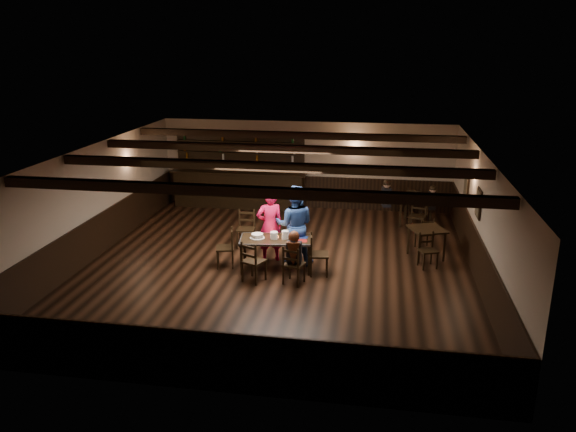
% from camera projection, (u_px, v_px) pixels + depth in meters
% --- Properties ---
extents(ground, '(10.00, 10.00, 0.00)m').
position_uv_depth(ground, '(277.00, 266.00, 13.15)').
color(ground, black).
rests_on(ground, ground).
extents(room_shell, '(9.02, 10.02, 2.71)m').
position_uv_depth(room_shell, '(278.00, 194.00, 12.67)').
color(room_shell, '#C1B5A0').
rests_on(room_shell, ground).
extents(dining_table, '(1.73, 1.03, 0.75)m').
position_uv_depth(dining_table, '(276.00, 242.00, 12.78)').
color(dining_table, black).
rests_on(dining_table, ground).
extents(chair_near_left, '(0.57, 0.56, 0.93)m').
position_uv_depth(chair_near_left, '(252.00, 259.00, 12.12)').
color(chair_near_left, black).
rests_on(chair_near_left, ground).
extents(chair_near_right, '(0.50, 0.49, 0.88)m').
position_uv_depth(chair_near_right, '(292.00, 262.00, 12.02)').
color(chair_near_right, black).
rests_on(chair_near_right, ground).
extents(chair_end_left, '(0.50, 0.51, 0.91)m').
position_uv_depth(chair_end_left, '(228.00, 245.00, 13.00)').
color(chair_end_left, black).
rests_on(chair_end_left, ground).
extents(chair_end_right, '(0.47, 0.49, 0.94)m').
position_uv_depth(chair_end_right, '(315.00, 251.00, 12.55)').
color(chair_end_right, black).
rests_on(chair_end_right, ground).
extents(chair_far_pushed, '(0.47, 0.45, 0.95)m').
position_uv_depth(chair_far_pushed, '(246.00, 225.00, 14.28)').
color(chair_far_pushed, black).
rests_on(chair_far_pushed, ground).
extents(woman_pink, '(0.75, 0.63, 1.74)m').
position_uv_depth(woman_pink, '(270.00, 226.00, 13.25)').
color(woman_pink, '#D91959').
rests_on(woman_pink, ground).
extents(man_blue, '(0.95, 0.75, 1.89)m').
position_uv_depth(man_blue, '(295.00, 225.00, 13.08)').
color(man_blue, navy).
rests_on(man_blue, ground).
extents(seated_person, '(0.32, 0.48, 0.77)m').
position_uv_depth(seated_person, '(294.00, 249.00, 11.98)').
color(seated_person, black).
rests_on(seated_person, ground).
extents(cake, '(0.34, 0.34, 0.10)m').
position_uv_depth(cake, '(257.00, 236.00, 12.77)').
color(cake, white).
rests_on(cake, dining_table).
extents(plate_stack_a, '(0.17, 0.17, 0.16)m').
position_uv_depth(plate_stack_a, '(274.00, 235.00, 12.72)').
color(plate_stack_a, white).
rests_on(plate_stack_a, dining_table).
extents(plate_stack_b, '(0.16, 0.16, 0.18)m').
position_uv_depth(plate_stack_b, '(285.00, 235.00, 12.73)').
color(plate_stack_b, white).
rests_on(plate_stack_b, dining_table).
extents(tea_light, '(0.05, 0.05, 0.06)m').
position_uv_depth(tea_light, '(276.00, 236.00, 12.84)').
color(tea_light, '#A5A8AD').
rests_on(tea_light, dining_table).
extents(salt_shaker, '(0.04, 0.04, 0.10)m').
position_uv_depth(salt_shaker, '(291.00, 238.00, 12.66)').
color(salt_shaker, silver).
rests_on(salt_shaker, dining_table).
extents(pepper_shaker, '(0.04, 0.04, 0.09)m').
position_uv_depth(pepper_shaker, '(297.00, 238.00, 12.65)').
color(pepper_shaker, '#A5A8AD').
rests_on(pepper_shaker, dining_table).
extents(drink_glass, '(0.07, 0.07, 0.12)m').
position_uv_depth(drink_glass, '(289.00, 234.00, 12.89)').
color(drink_glass, silver).
rests_on(drink_glass, dining_table).
extents(menu_red, '(0.34, 0.27, 0.00)m').
position_uv_depth(menu_red, '(300.00, 241.00, 12.61)').
color(menu_red, maroon).
rests_on(menu_red, dining_table).
extents(menu_blue, '(0.31, 0.23, 0.00)m').
position_uv_depth(menu_blue, '(301.00, 237.00, 12.83)').
color(menu_blue, '#0D1A45').
rests_on(menu_blue, dining_table).
extents(bar_counter, '(4.27, 0.70, 2.20)m').
position_uv_depth(bar_counter, '(239.00, 184.00, 17.70)').
color(bar_counter, black).
rests_on(bar_counter, ground).
extents(back_table_a, '(1.00, 1.00, 0.75)m').
position_uv_depth(back_table_a, '(427.00, 232.00, 13.48)').
color(back_table_a, black).
rests_on(back_table_a, ground).
extents(back_table_b, '(1.06, 1.06, 0.75)m').
position_uv_depth(back_table_b, '(416.00, 203.00, 15.90)').
color(back_table_b, black).
rests_on(back_table_b, ground).
extents(bg_patron_left, '(0.29, 0.41, 0.77)m').
position_uv_depth(bg_patron_left, '(386.00, 193.00, 16.16)').
color(bg_patron_left, black).
rests_on(bg_patron_left, ground).
extents(bg_patron_right, '(0.21, 0.33, 0.68)m').
position_uv_depth(bg_patron_right, '(432.00, 197.00, 15.93)').
color(bg_patron_right, black).
rests_on(bg_patron_right, ground).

